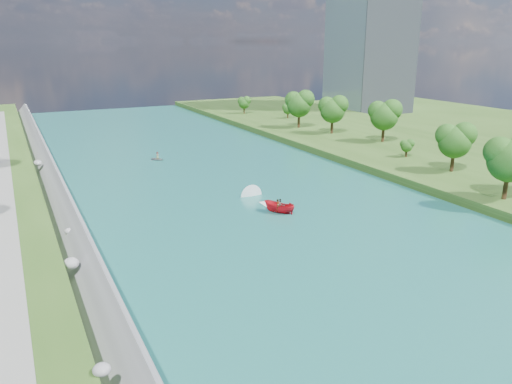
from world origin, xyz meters
TOP-DOWN VIEW (x-y plane):
  - ground at (0.00, 0.00)m, footprint 260.00×260.00m
  - river_water at (0.00, 20.00)m, footprint 55.00×240.00m
  - berm_east at (49.50, 20.00)m, footprint 44.00×240.00m
  - riprap_bank at (-25.85, 19.55)m, footprint 3.87×236.00m
  - riverside_path at (-32.50, 20.00)m, footprint 3.00×200.00m
  - office_tower at (82.50, 95.00)m, footprint 22.00×22.00m
  - trees_east at (38.73, 29.86)m, footprint 19.46×143.75m
  - motorboat at (2.25, 14.55)m, footprint 4.16×19.18m
  - raft at (-4.04, 53.07)m, footprint 3.29×3.42m

SIDE VIEW (x-z plane):
  - ground at x=0.00m, z-range 0.00..0.00m
  - river_water at x=0.00m, z-range 0.00..0.10m
  - raft at x=-4.04m, z-range -0.36..1.30m
  - berm_east at x=49.50m, z-range 0.00..1.50m
  - motorboat at x=2.25m, z-range -0.19..1.96m
  - riprap_bank at x=-25.85m, z-range -0.35..3.96m
  - riverside_path at x=-32.50m, z-range 3.50..3.60m
  - trees_east at x=38.73m, z-range 0.93..12.32m
  - office_tower at x=82.50m, z-range 0.00..60.00m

